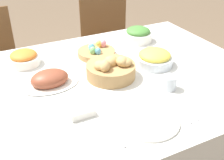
% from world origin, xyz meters
% --- Properties ---
extents(dining_table, '(1.74, 1.20, 0.72)m').
position_xyz_m(dining_table, '(0.00, 0.00, 0.36)').
color(dining_table, silver).
rests_on(dining_table, ground).
extents(chair_far_right, '(0.47, 0.47, 0.88)m').
position_xyz_m(chair_far_right, '(0.48, 0.91, 0.48)').
color(chair_far_right, brown).
rests_on(chair_far_right, ground).
extents(bread_basket, '(0.26, 0.26, 0.12)m').
position_xyz_m(bread_basket, '(0.07, 0.00, 0.77)').
color(bread_basket, '#AD8451').
rests_on(bread_basket, dining_table).
extents(egg_basket, '(0.23, 0.23, 0.08)m').
position_xyz_m(egg_basket, '(0.10, 0.28, 0.74)').
color(egg_basket, '#AD8451').
rests_on(egg_basket, dining_table).
extents(ham_platter, '(0.29, 0.21, 0.09)m').
position_xyz_m(ham_platter, '(-0.24, 0.07, 0.75)').
color(ham_platter, white).
rests_on(ham_platter, dining_table).
extents(carrot_bowl, '(0.18, 0.18, 0.09)m').
position_xyz_m(carrot_bowl, '(-0.31, 0.35, 0.76)').
color(carrot_bowl, white).
rests_on(carrot_bowl, dining_table).
extents(pineapple_bowl, '(0.21, 0.21, 0.09)m').
position_xyz_m(pineapple_bowl, '(0.35, 0.02, 0.76)').
color(pineapple_bowl, silver).
rests_on(pineapple_bowl, dining_table).
extents(green_salad_bowl, '(0.19, 0.19, 0.10)m').
position_xyz_m(green_salad_bowl, '(0.45, 0.36, 0.77)').
color(green_salad_bowl, white).
rests_on(green_salad_bowl, dining_table).
extents(dinner_plate, '(0.26, 0.26, 0.01)m').
position_xyz_m(dinner_plate, '(0.04, -0.40, 0.73)').
color(dinner_plate, white).
rests_on(dinner_plate, dining_table).
extents(fork, '(0.02, 0.19, 0.00)m').
position_xyz_m(fork, '(-0.11, -0.40, 0.72)').
color(fork, '#B7B7BC').
rests_on(fork, dining_table).
extents(knife, '(0.02, 0.19, 0.00)m').
position_xyz_m(knife, '(0.20, -0.40, 0.72)').
color(knife, '#B7B7BC').
rests_on(knife, dining_table).
extents(spoon, '(0.02, 0.19, 0.00)m').
position_xyz_m(spoon, '(0.23, -0.40, 0.72)').
color(spoon, '#B7B7BC').
rests_on(spoon, dining_table).
extents(drinking_cup, '(0.07, 0.07, 0.07)m').
position_xyz_m(drinking_cup, '(0.27, -0.23, 0.76)').
color(drinking_cup, silver).
rests_on(drinking_cup, dining_table).
extents(butter_dish, '(0.11, 0.07, 0.03)m').
position_xyz_m(butter_dish, '(-0.19, -0.24, 0.74)').
color(butter_dish, white).
rests_on(butter_dish, dining_table).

